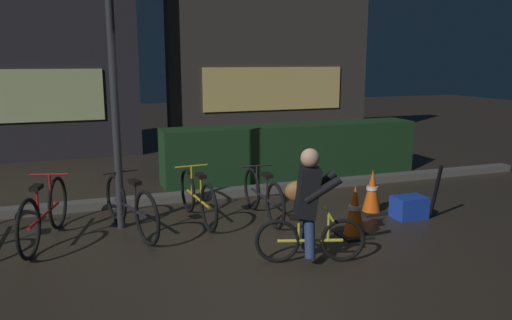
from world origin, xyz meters
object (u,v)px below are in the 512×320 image
parked_bike_right_mid (263,196)px  traffic_cone_near (355,212)px  parked_bike_left_mid (44,214)px  parked_bike_center_right (198,197)px  traffic_cone_far (372,192)px  closed_umbrella (435,192)px  cyclist (308,205)px  street_post (115,113)px  parked_bike_center_left (131,207)px  blue_crate (409,207)px

parked_bike_right_mid → traffic_cone_near: parked_bike_right_mid is taller
parked_bike_left_mid → parked_bike_center_right: parked_bike_left_mid is taller
traffic_cone_far → closed_umbrella: closed_umbrella is taller
traffic_cone_far → parked_bike_right_mid: bearing=169.1°
parked_bike_left_mid → parked_bike_right_mid: (2.77, -0.00, -0.03)m
parked_bike_right_mid → traffic_cone_near: bearing=-143.1°
parked_bike_center_right → closed_umbrella: closed_umbrella is taller
parked_bike_right_mid → closed_umbrella: (2.12, -0.91, 0.08)m
parked_bike_left_mid → cyclist: (2.69, -1.57, 0.27)m
street_post → traffic_cone_far: size_ratio=4.71×
street_post → parked_bike_center_right: street_post is taller
traffic_cone_far → parked_bike_center_left: bearing=175.4°
parked_bike_center_left → parked_bike_right_mid: size_ratio=1.05×
street_post → traffic_cone_near: bearing=-25.9°
cyclist → closed_umbrella: 2.30m
parked_bike_right_mid → cyclist: size_ratio=1.21×
blue_crate → traffic_cone_near: bearing=-160.0°
parked_bike_left_mid → parked_bike_right_mid: parked_bike_left_mid is taller
traffic_cone_near → cyclist: bearing=-149.9°
parked_bike_right_mid → parked_bike_center_left: bearing=90.5°
traffic_cone_far → parked_bike_center_right: bearing=168.8°
parked_bike_right_mid → cyclist: cyclist is taller
parked_bike_left_mid → parked_bike_center_right: size_ratio=1.06×
parked_bike_center_left → blue_crate: 3.73m
parked_bike_right_mid → closed_umbrella: size_ratio=1.78×
closed_umbrella → street_post: bearing=-84.2°
street_post → parked_bike_center_left: (0.10, -0.27, -1.15)m
parked_bike_center_right → cyclist: 1.95m
traffic_cone_far → closed_umbrella: 0.85m
closed_umbrella → parked_bike_center_left: bearing=-80.9°
parked_bike_right_mid → closed_umbrella: closed_umbrella is taller
street_post → parked_bike_right_mid: bearing=-7.4°
street_post → parked_bike_left_mid: size_ratio=1.82×
traffic_cone_far → traffic_cone_near: bearing=-133.8°
parked_bike_left_mid → traffic_cone_far: bearing=-78.7°
parked_bike_left_mid → street_post: bearing=-59.6°
street_post → cyclist: 2.70m
parked_bike_center_right → traffic_cone_near: 2.08m
blue_crate → parked_bike_right_mid: bearing=160.9°
traffic_cone_near → parked_bike_left_mid: bearing=163.5°
parked_bike_right_mid → traffic_cone_far: (1.54, -0.30, -0.01)m
blue_crate → closed_umbrella: size_ratio=0.52×
parked_bike_center_right → blue_crate: parked_bike_center_right is taller
cyclist → closed_umbrella: bearing=34.1°
parked_bike_center_right → cyclist: cyclist is taller
traffic_cone_near → closed_umbrella: bearing=6.5°
parked_bike_right_mid → blue_crate: parked_bike_right_mid is taller
parked_bike_center_left → parked_bike_right_mid: bearing=-105.5°
traffic_cone_near → parked_bike_center_right: bearing=143.5°
blue_crate → closed_umbrella: 0.42m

